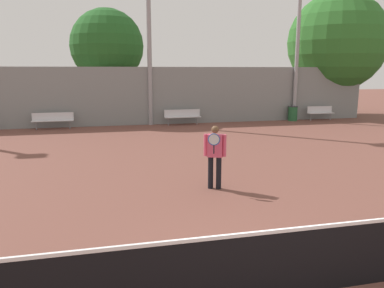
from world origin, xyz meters
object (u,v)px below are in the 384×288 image
(tennis_net, at_px, (271,264))
(trash_bin, at_px, (293,113))
(bench_by_gate, at_px, (53,119))
(tree_green_tall, at_px, (337,42))
(bench_courtside_far, at_px, (182,115))
(tree_green_broad, at_px, (107,46))
(light_pole_near_left, at_px, (298,30))
(tennis_player, at_px, (215,153))
(bench_courtside_near, at_px, (320,112))

(tennis_net, distance_m, trash_bin, 19.28)
(bench_by_gate, height_order, tree_green_tall, tree_green_tall)
(bench_courtside_far, distance_m, tree_green_tall, 12.11)
(bench_courtside_far, height_order, tree_green_broad, tree_green_broad)
(light_pole_near_left, bearing_deg, tennis_player, -126.01)
(tennis_net, bearing_deg, trash_bin, 61.03)
(tennis_net, distance_m, tree_green_tall, 23.47)
(bench_by_gate, distance_m, light_pole_near_left, 15.16)
(bench_courtside_far, relative_size, bench_by_gate, 0.99)
(bench_by_gate, distance_m, trash_bin, 14.14)
(bench_by_gate, distance_m, tree_green_tall, 18.80)
(bench_by_gate, bearing_deg, tennis_player, -65.22)
(tennis_player, xyz_separation_m, light_pole_near_left, (8.86, 12.19, 4.53))
(tennis_net, bearing_deg, tree_green_tall, 54.56)
(tree_green_tall, bearing_deg, trash_bin, -154.60)
(tennis_player, relative_size, bench_by_gate, 0.80)
(bench_courtside_near, xyz_separation_m, light_pole_near_left, (-1.63, 0.34, 4.95))
(tree_green_broad, bearing_deg, light_pole_near_left, -13.41)
(bench_by_gate, bearing_deg, tree_green_tall, 6.48)
(tree_green_tall, height_order, tree_green_broad, tree_green_tall)
(bench_courtside_near, relative_size, tree_green_broad, 0.25)
(tennis_net, bearing_deg, bench_by_gate, 106.02)
(tennis_player, xyz_separation_m, trash_bin, (8.67, 11.99, -0.51))
(trash_bin, height_order, tree_green_broad, tree_green_broad)
(tree_green_broad, bearing_deg, trash_bin, -14.55)
(tree_green_tall, bearing_deg, bench_courtside_near, -136.95)
(light_pole_near_left, relative_size, tree_green_tall, 1.10)
(tennis_net, height_order, trash_bin, tennis_net)
(bench_courtside_near, xyz_separation_m, bench_by_gate, (-15.95, 0.00, 0.00))
(bench_by_gate, bearing_deg, tennis_net, -73.98)
(tennis_net, xyz_separation_m, trash_bin, (9.34, 16.87, -0.06))
(trash_bin, bearing_deg, bench_by_gate, -179.39)
(tennis_net, distance_m, bench_courtside_near, 20.10)
(bench_courtside_far, xyz_separation_m, trash_bin, (7.06, 0.15, -0.09))
(bench_courtside_far, xyz_separation_m, bench_by_gate, (-7.08, 0.00, 0.00))
(tennis_player, xyz_separation_m, tree_green_broad, (-2.43, 14.88, 3.57))
(tennis_net, height_order, bench_courtside_far, tennis_net)
(tennis_player, distance_m, tree_green_tall, 19.25)
(bench_courtside_near, relative_size, tree_green_tall, 0.21)
(bench_by_gate, height_order, light_pole_near_left, light_pole_near_left)
(bench_courtside_near, relative_size, light_pole_near_left, 0.19)
(bench_courtside_near, distance_m, tree_green_broad, 13.85)
(tennis_net, relative_size, tennis_player, 7.19)
(tennis_player, bearing_deg, bench_courtside_far, 104.76)
(tennis_player, height_order, bench_courtside_far, tennis_player)
(trash_bin, bearing_deg, tennis_player, -125.86)
(bench_courtside_near, height_order, bench_by_gate, same)
(tennis_net, relative_size, bench_by_gate, 5.73)
(tennis_player, distance_m, bench_courtside_far, 11.96)
(bench_courtside_near, xyz_separation_m, bench_courtside_far, (-8.88, 0.00, 0.00))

